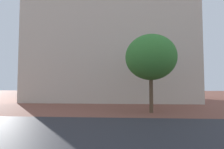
% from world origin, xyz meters
% --- Properties ---
extents(ground_plane, '(120.00, 120.00, 0.00)m').
position_xyz_m(ground_plane, '(0.00, 10.00, 0.00)').
color(ground_plane, brown).
extents(street_asphalt_strip, '(120.00, 8.78, 0.00)m').
position_xyz_m(street_asphalt_strip, '(0.00, 8.17, 0.00)').
color(street_asphalt_strip, '#2D2D33').
rests_on(street_asphalt_strip, ground_plane).
extents(landmark_building, '(24.93, 13.69, 35.21)m').
position_xyz_m(landmark_building, '(-1.57, 28.58, 10.77)').
color(landmark_building, beige).
rests_on(landmark_building, ground_plane).
extents(tree_curb_far, '(4.67, 4.67, 7.14)m').
position_xyz_m(tree_curb_far, '(3.42, 15.18, 5.02)').
color(tree_curb_far, brown).
rests_on(tree_curb_far, ground_plane).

